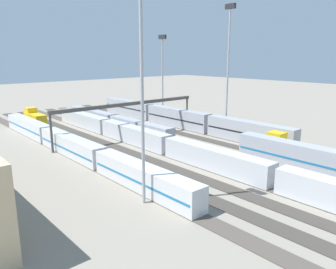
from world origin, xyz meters
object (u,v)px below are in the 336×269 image
at_px(train_on_track_0, 178,118).
at_px(train_on_track_1, 289,150).
at_px(train_on_track_7, 71,146).
at_px(train_on_track_6, 35,119).
at_px(train_on_track_3, 114,122).
at_px(light_mast_2, 162,67).
at_px(light_mast_1, 142,71).
at_px(signal_gantry, 129,107).
at_px(train_on_track_4, 169,145).
at_px(light_mast_0, 228,56).

bearing_deg(train_on_track_0, train_on_track_1, 172.26).
height_order(train_on_track_7, train_on_track_6, train_on_track_6).
bearing_deg(train_on_track_3, train_on_track_6, 40.11).
height_order(train_on_track_1, train_on_track_6, same).
distance_m(train_on_track_1, train_on_track_0, 37.13).
relative_size(train_on_track_3, train_on_track_0, 0.66).
relative_size(train_on_track_3, light_mast_2, 1.84).
xyz_separation_m(light_mast_1, light_mast_2, (42.49, -39.59, -1.44)).
height_order(train_on_track_3, signal_gantry, signal_gantry).
xyz_separation_m(train_on_track_3, train_on_track_7, (-15.86, 20.00, -0.01)).
height_order(train_on_track_0, light_mast_1, light_mast_1).
height_order(train_on_track_0, light_mast_2, light_mast_2).
xyz_separation_m(train_on_track_4, signal_gantry, (17.38, -2.50, 5.71)).
relative_size(train_on_track_3, signal_gantry, 1.18).
relative_size(train_on_track_3, light_mast_1, 1.67).
bearing_deg(train_on_track_3, train_on_track_4, 170.13).
distance_m(train_on_track_1, signal_gantry, 37.78).
xyz_separation_m(train_on_track_6, train_on_track_4, (-46.55, -10.00, -0.14)).
distance_m(train_on_track_1, train_on_track_6, 69.07).
distance_m(train_on_track_7, train_on_track_1, 42.94).
distance_m(train_on_track_6, light_mast_1, 63.59).
distance_m(train_on_track_0, light_mast_1, 52.62).
xyz_separation_m(train_on_track_7, light_mast_1, (-27.49, 2.54, 15.90)).
height_order(train_on_track_3, light_mast_2, light_mast_2).
xyz_separation_m(train_on_track_1, train_on_track_0, (36.79, -5.00, 0.46)).
height_order(train_on_track_6, train_on_track_4, train_on_track_6).
bearing_deg(train_on_track_1, light_mast_2, -8.77).
bearing_deg(signal_gantry, train_on_track_3, -12.41).
bearing_deg(train_on_track_4, signal_gantry, -8.19).
relative_size(train_on_track_0, light_mast_2, 2.79).
xyz_separation_m(train_on_track_3, light_mast_2, (-0.86, -17.05, 14.44)).
bearing_deg(light_mast_1, train_on_track_7, -5.28).
bearing_deg(train_on_track_3, light_mast_1, 152.52).
bearing_deg(train_on_track_6, light_mast_2, -120.21).
xyz_separation_m(train_on_track_6, light_mast_2, (-18.66, -32.05, 14.31)).
height_order(train_on_track_6, light_mast_1, light_mast_1).
xyz_separation_m(train_on_track_0, light_mast_0, (-15.09, -2.65, 17.11)).
height_order(train_on_track_4, signal_gantry, signal_gantry).
bearing_deg(train_on_track_4, train_on_track_3, -9.87).
bearing_deg(light_mast_0, train_on_track_4, 99.68).
distance_m(train_on_track_3, light_mast_2, 22.36).
distance_m(train_on_track_3, train_on_track_4, 29.17).
bearing_deg(signal_gantry, train_on_track_4, 171.81).
xyz_separation_m(train_on_track_7, train_on_track_6, (33.66, -5.00, 0.15)).
height_order(train_on_track_7, signal_gantry, signal_gantry).
height_order(train_on_track_1, light_mast_1, light_mast_1).
bearing_deg(train_on_track_6, train_on_track_7, 171.55).
xyz_separation_m(train_on_track_6, train_on_track_0, (-27.59, -30.00, 0.46)).
height_order(train_on_track_3, train_on_track_7, same).
relative_size(train_on_track_7, train_on_track_6, 7.14).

